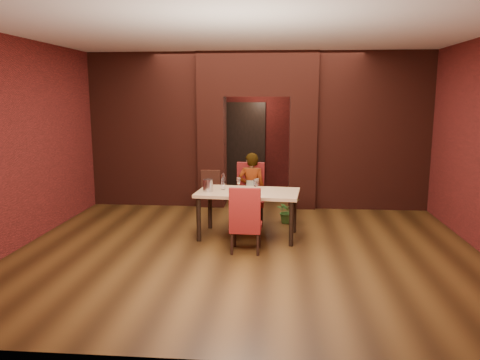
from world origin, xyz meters
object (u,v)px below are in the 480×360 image
object	(u,v)px
dining_table	(248,214)
wine_bucket	(208,185)
chair_far	(250,194)
person_seated	(251,189)
potted_plant	(287,211)
wine_glass_c	(255,186)
water_bottle	(223,181)
wine_glass_b	(257,185)
wine_glass_a	(239,184)
chair_near	(246,219)

from	to	relation	value
dining_table	wine_bucket	world-z (taller)	wine_bucket
chair_far	dining_table	bearing A→B (deg)	-89.37
person_seated	potted_plant	bearing A→B (deg)	-160.79
person_seated	wine_glass_c	size ratio (longest dim) A/B	6.51
water_bottle	wine_glass_b	bearing A→B (deg)	-3.36
wine_glass_b	wine_bucket	xyz separation A→B (m)	(-0.80, -0.16, 0.00)
wine_glass_c	wine_bucket	size ratio (longest dim) A/B	1.02
wine_glass_c	water_bottle	distance (m)	0.58
chair_far	wine_glass_c	distance (m)	0.92
dining_table	wine_glass_b	world-z (taller)	wine_glass_b
wine_glass_b	water_bottle	size ratio (longest dim) A/B	0.71
person_seated	wine_glass_a	xyz separation A→B (m)	(-0.18, -0.56, 0.21)
person_seated	water_bottle	size ratio (longest dim) A/B	4.86
chair_near	water_bottle	world-z (taller)	water_bottle
chair_far	person_seated	distance (m)	0.13
wine_bucket	water_bottle	bearing A→B (deg)	40.24
chair_far	wine_glass_a	world-z (taller)	chair_far
chair_far	wine_glass_b	world-z (taller)	chair_far
wine_glass_a	chair_near	bearing A→B (deg)	-77.90
person_seated	wine_glass_b	xyz separation A→B (m)	(0.13, -0.62, 0.21)
wine_bucket	water_bottle	distance (m)	0.30
dining_table	potted_plant	bearing A→B (deg)	59.44
chair_near	wine_glass_c	bearing A→B (deg)	-97.37
chair_near	chair_far	bearing A→B (deg)	-87.33
chair_near	potted_plant	size ratio (longest dim) A/B	2.26
wine_glass_b	potted_plant	size ratio (longest dim) A/B	0.44
dining_table	water_bottle	size ratio (longest dim) A/B	6.04
wine_glass_b	wine_bucket	bearing A→B (deg)	-168.69
dining_table	potted_plant	world-z (taller)	dining_table
wine_glass_b	wine_glass_c	bearing A→B (deg)	-97.89
wine_glass_a	wine_glass_b	xyz separation A→B (m)	(0.31, -0.06, 0.00)
wine_bucket	water_bottle	xyz separation A→B (m)	(0.23, 0.19, 0.04)
wine_glass_b	water_bottle	distance (m)	0.57
dining_table	wine_glass_a	size ratio (longest dim) A/B	8.51
wine_bucket	potted_plant	xyz separation A→B (m)	(1.31, 1.00, -0.65)
wine_bucket	water_bottle	size ratio (longest dim) A/B	0.73
chair_near	wine_glass_b	size ratio (longest dim) A/B	5.17
dining_table	water_bottle	world-z (taller)	water_bottle
chair_near	person_seated	size ratio (longest dim) A/B	0.76
dining_table	person_seated	distance (m)	0.75
chair_near	wine_bucket	world-z (taller)	chair_near
chair_far	wine_glass_b	xyz separation A→B (m)	(0.16, -0.69, 0.32)
chair_far	wine_bucket	bearing A→B (deg)	-127.42
wine_bucket	dining_table	bearing A→B (deg)	6.89
person_seated	wine_glass_c	bearing A→B (deg)	98.51
dining_table	chair_near	xyz separation A→B (m)	(0.02, -0.75, 0.12)
chair_far	person_seated	world-z (taller)	person_seated
chair_far	wine_glass_a	size ratio (longest dim) A/B	5.73
wine_glass_b	wine_bucket	distance (m)	0.81
dining_table	wine_glass_a	xyz separation A→B (m)	(-0.17, 0.14, 0.48)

